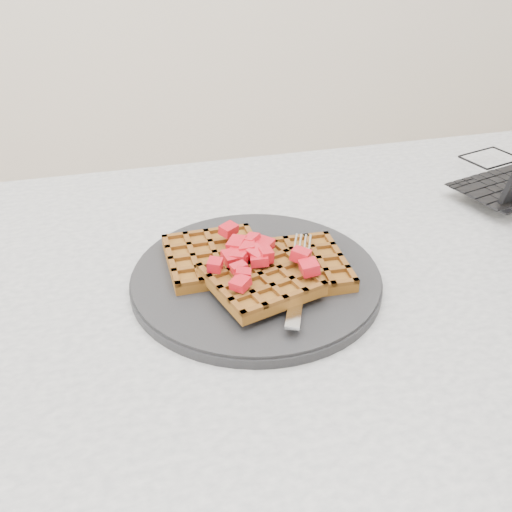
# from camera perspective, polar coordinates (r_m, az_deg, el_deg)

# --- Properties ---
(table) EXTENTS (1.20, 0.80, 0.75)m
(table) POSITION_cam_1_polar(r_m,az_deg,el_deg) (0.81, 7.12, -8.35)
(table) COLOR #BCBCBA
(table) RESTS_ON ground
(plate) EXTENTS (0.31, 0.31, 0.02)m
(plate) POSITION_cam_1_polar(r_m,az_deg,el_deg) (0.71, 0.00, -2.17)
(plate) COLOR black
(plate) RESTS_ON table
(waffles) EXTENTS (0.22, 0.20, 0.03)m
(waffles) POSITION_cam_1_polar(r_m,az_deg,el_deg) (0.70, 0.09, -1.04)
(waffles) COLOR #8E581E
(waffles) RESTS_ON plate
(strawberry_pile) EXTENTS (0.15, 0.15, 0.02)m
(strawberry_pile) POSITION_cam_1_polar(r_m,az_deg,el_deg) (0.69, 0.00, 0.98)
(strawberry_pile) COLOR #A60010
(strawberry_pile) RESTS_ON waffles
(fork) EXTENTS (0.09, 0.18, 0.02)m
(fork) POSITION_cam_1_polar(r_m,az_deg,el_deg) (0.68, 4.31, -2.40)
(fork) COLOR silver
(fork) RESTS_ON plate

